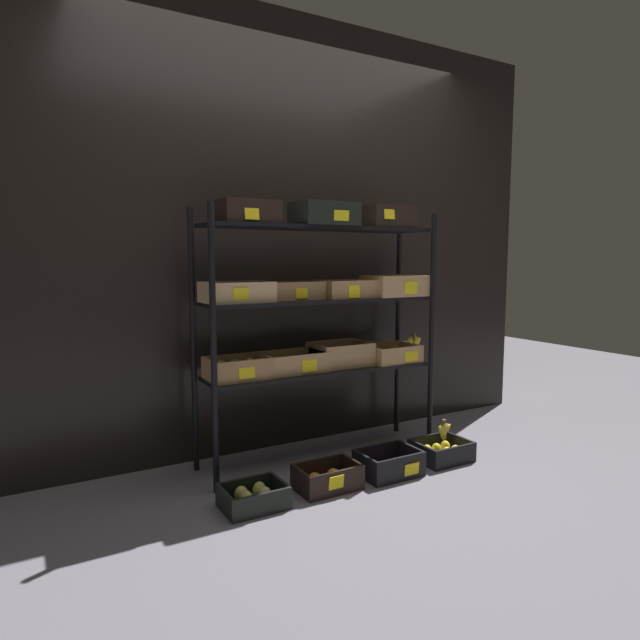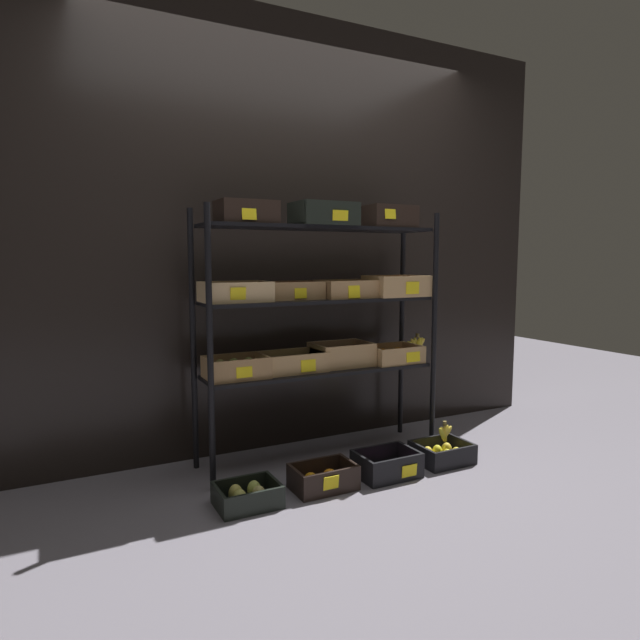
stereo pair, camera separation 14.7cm
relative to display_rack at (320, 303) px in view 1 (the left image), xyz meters
name	(u,v)px [view 1 (the left image)]	position (x,y,z in m)	size (l,w,h in m)	color
ground_plane	(320,457)	(0.00, 0.00, -0.93)	(10.00, 10.00, 0.00)	slate
storefront_wall	(291,235)	(0.00, 0.37, 0.40)	(3.81, 0.12, 2.66)	black
display_rack	(320,303)	(0.00, 0.00, 0.00)	(1.54, 0.37, 1.50)	black
crate_ground_pear	(253,498)	(-0.61, -0.42, -0.88)	(0.30, 0.23, 0.11)	black
crate_ground_orange	(327,479)	(-0.19, -0.41, -0.88)	(0.32, 0.22, 0.13)	black
crate_ground_plum	(389,466)	(0.19, -0.42, -0.88)	(0.33, 0.25, 0.14)	black
crate_ground_lemon	(441,452)	(0.60, -0.39, -0.88)	(0.31, 0.26, 0.12)	black
banana_bunch_loose	(444,431)	(0.61, -0.40, -0.76)	(0.13, 0.05, 0.13)	brown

